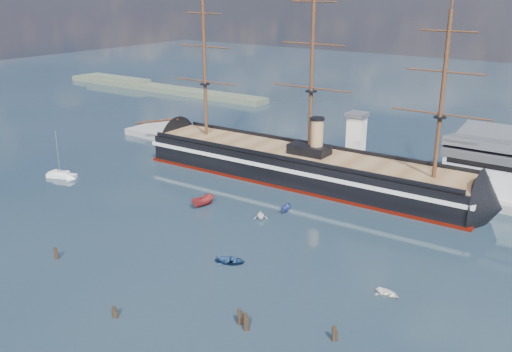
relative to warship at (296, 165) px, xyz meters
The scene contains 16 objects.
ground 21.66m from the warship, 70.00° to the right, with size 600.00×600.00×0.00m, color #162532.
quay 23.89m from the warship, 42.80° to the left, with size 180.00×18.00×2.00m, color slate.
quay_tower 17.53m from the warship, 51.66° to the left, with size 5.00×5.00×15.00m.
shoreline 151.80m from the warship, 150.39° to the left, with size 120.00×10.00×4.00m.
warship is the anchor object (origin of this frame).
sailboat 62.03m from the warship, 146.53° to the right, with size 8.17×5.19×12.63m.
motorboat_a 29.58m from the warship, 105.23° to the right, with size 7.56×2.77×3.03m, color maroon.
motorboat_b 49.24m from the warship, 72.53° to the right, with size 3.49×1.40×1.63m, color navy.
motorboat_c 22.62m from the warship, 64.40° to the right, with size 4.91×1.80×1.96m, color navy.
motorboat_d 27.89m from the warship, 74.58° to the right, with size 5.59×2.42×2.05m, color white.
motorboat_e 59.53m from the warship, 43.70° to the right, with size 2.71×1.08×1.26m, color white.
piling_near_left 65.69m from the warship, 101.36° to the right, with size 0.64×0.64×2.96m, color black.
piling_near_mid 72.35m from the warship, 81.05° to the right, with size 0.64×0.64×2.60m, color black.
piling_near_right 69.23m from the warship, 64.58° to the right, with size 0.64×0.64×3.48m, color black.
piling_far_right 70.75m from the warship, 54.01° to the right, with size 0.64×0.64×3.02m, color black.
piling_extra 67.84m from the warship, 65.60° to the right, with size 0.64×0.64×3.29m, color black.
Camera 1 is at (65.75, -60.68, 48.58)m, focal length 40.00 mm.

